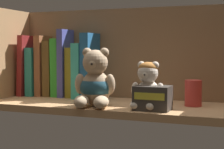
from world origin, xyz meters
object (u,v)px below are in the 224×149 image
book_5 (68,63)px  book_8 (93,66)px  teddy_bear_larger (95,83)px  teddy_bear_smaller (147,86)px  small_product_box (153,98)px  book_2 (45,66)px  book_4 (61,67)px  book_1 (38,71)px  book_6 (75,72)px  pillar_candle (193,93)px  book_3 (53,68)px  book_7 (84,70)px  book_0 (32,65)px

book_5 → book_8: book_5 is taller
teddy_bear_larger → teddy_bear_smaller: size_ratio=1.29×
small_product_box → book_2: bearing=157.9°
book_4 → small_product_box: bearing=-25.3°
book_8 → teddy_bear_smaller: bearing=-34.4°
book_1 → book_6: 14.17cm
book_5 → book_8: bearing=0.0°
book_5 → small_product_box: size_ratio=2.42×
book_2 → book_8: 17.68cm
teddy_bear_smaller → pillar_candle: size_ratio=1.73×
book_1 → pillar_candle: book_1 is taller
pillar_candle → book_5: bearing=171.0°
book_4 → book_6: size_ratio=1.18×
book_3 → book_8: (14.82, 0.00, 1.12)cm
book_7 → small_product_box: 33.05cm
teddy_bear_smaller → pillar_candle: teddy_bear_smaller is taller
book_5 → book_6: book_5 is taller
book_5 → teddy_bear_smaller: book_5 is taller
book_2 → teddy_bear_smaller: 43.41cm
book_1 → pillar_candle: size_ratio=2.24×
teddy_bear_larger → book_2: bearing=147.2°
book_2 → book_4: (5.87, 0.00, -0.49)cm
book_7 → pillar_candle: 37.24cm
book_6 → teddy_bear_larger: size_ratio=1.01×
book_0 → teddy_bear_smaller: 48.53cm
book_7 → book_5: bearing=180.0°
book_2 → book_0: bearing=180.0°
book_1 → book_7: book_7 is taller
book_5 → book_7: (5.97, 0.00, -2.26)cm
book_3 → book_5: book_5 is taller
small_product_box → book_8: bearing=145.1°
book_1 → small_product_box: (45.03, -17.14, -4.90)cm
book_7 → teddy_bear_larger: (11.46, -16.76, -2.44)cm
teddy_bear_smaller → book_6: bearing=151.9°
book_1 → book_3: book_3 is taller
book_5 → pillar_candle: size_ratio=3.07×
small_product_box → teddy_bear_smaller: bearing=138.8°
book_3 → book_4: book_4 is taller
book_6 → teddy_bear_smaller: size_ratio=1.30×
book_7 → book_8: size_ratio=0.85×
book_2 → book_1: bearing=180.0°
book_2 → small_product_box: book_2 is taller
book_1 → book_5: 11.74cm
teddy_bear_smaller → book_4: bearing=155.8°
teddy_bear_smaller → book_1: bearing=160.2°
book_0 → book_6: (16.81, 0.00, -2.03)cm
book_4 → book_7: 8.68cm
book_1 → book_6: bearing=0.0°
book_0 → book_7: (19.98, 0.00, -1.36)cm
book_4 → pillar_candle: size_ratio=2.66×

